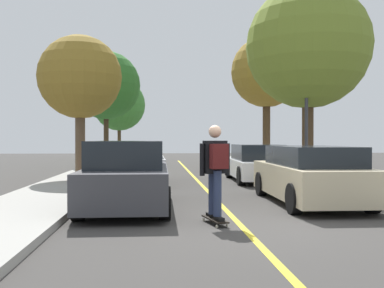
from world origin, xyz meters
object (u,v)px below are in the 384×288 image
Objects in this scene: parked_car_left_nearest at (128,175)px; parked_car_right_nearest at (310,175)px; parked_car_left_near at (138,163)px; fire_hydrant at (96,169)px; street_tree_right_nearest at (308,47)px; streetlamp at (306,90)px; street_tree_left_far at (119,105)px; skateboarder at (216,166)px; parked_car_right_near at (257,164)px; street_tree_right_near at (267,72)px; street_tree_left_nearest at (80,78)px; street_tree_left_near at (106,86)px; skateboard at (215,219)px.

parked_car_right_nearest is (4.29, 0.34, -0.06)m from parked_car_left_nearest.
parked_car_left_near is 1.55m from fire_hydrant.
streetlamp is at bearing -111.76° from street_tree_right_nearest.
parked_car_right_nearest is at bearing -108.29° from streetlamp.
skateboarder is (3.86, -24.89, -3.00)m from street_tree_left_far.
street_tree_right_nearest reaches higher than parked_car_right_near.
parked_car_left_nearest is at bearing -116.19° from street_tree_right_near.
street_tree_right_nearest is 10.49× the size of fire_hydrant.
street_tree_right_nearest is at bearing 10.96° from parked_car_left_near.
parked_car_right_nearest is 0.86× the size of street_tree_left_nearest.
street_tree_right_near is (8.59, -1.48, 0.60)m from street_tree_left_near.
streetlamp is at bearing 2.22° from parked_car_left_near.
street_tree_right_nearest is at bearing 61.28° from skateboard.
streetlamp is (7.54, -0.07, 2.85)m from fire_hydrant.
fire_hydrant is at bearing 104.72° from parked_car_left_nearest.
street_tree_right_near is (8.59, 6.67, 1.30)m from street_tree_left_nearest.
fire_hydrant is at bearing 137.12° from parked_car_right_nearest.
street_tree_right_near is at bearing -9.74° from street_tree_left_near.
street_tree_left_far is at bearing 117.94° from street_tree_right_nearest.
street_tree_left_near is at bearing 132.51° from streetlamp.
skateboard is at bearing -65.42° from street_tree_left_nearest.
street_tree_left_near is 12.17m from streetlamp.
parked_car_left_nearest is 5.40m from parked_car_left_near.
parked_car_right_near is at bearing 72.05° from skateboarder.
parked_car_left_near is 0.75× the size of streetlamp.
fire_hydrant is at bearing -85.78° from street_tree_left_near.
parked_car_left_near is (-0.00, 5.40, -0.03)m from parked_car_left_nearest.
street_tree_right_near is 1.23× the size of streetlamp.
skateboard is at bearing -49.66° from parked_car_left_nearest.
street_tree_right_near is 16.35m from skateboarder.
parked_car_left_nearest is 23.19m from street_tree_left_far.
parked_car_right_nearest is at bearing -74.04° from street_tree_left_far.
parked_car_right_nearest is 3.54m from skateboard.
street_tree_left_far is at bearing 131.37° from street_tree_right_near.
street_tree_right_nearest is 1.32× the size of streetlamp.
street_tree_right_near reaches higher than parked_car_right_near.
street_tree_right_near is (6.44, 13.09, 4.34)m from parked_car_left_nearest.
parked_car_right_nearest is at bearing 42.15° from skateboard.
parked_car_right_nearest is 0.76× the size of street_tree_left_far.
fire_hydrant is (-7.94, -7.38, -4.60)m from street_tree_right_near.
street_tree_left_far is at bearing 90.00° from street_tree_left_nearest.
street_tree_left_near is 3.68× the size of skateboarder.
parked_car_left_nearest is 0.75× the size of street_tree_left_far.
street_tree_left_near is 0.85× the size of street_tree_right_nearest.
street_tree_left_far reaches higher than street_tree_left_nearest.
street_tree_right_nearest reaches higher than street_tree_right_near.
parked_car_right_nearest is 6.17m from streetlamp.
streetlamp is at bearing 43.03° from parked_car_left_nearest.
parked_car_right_near is at bearing 90.00° from parked_car_right_nearest.
street_tree_right_nearest is (6.44, 1.25, 4.37)m from parked_car_left_near.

